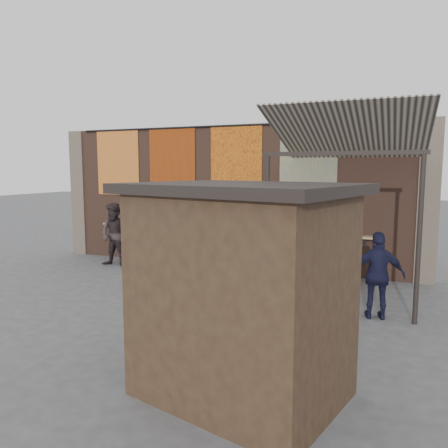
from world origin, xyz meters
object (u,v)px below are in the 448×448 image
Objects in this scene: diner_right at (115,235)px; scooter_stool_1 at (154,252)px; shelf_box at (272,227)px; scooter_stool_5 at (232,257)px; scooter_stool_7 at (278,262)px; scooter_stool_9 at (325,267)px; diner_left at (133,242)px; shopper_navy at (378,276)px; market_stall at (242,296)px; scooter_stool_0 at (133,250)px; shopper_tan at (292,260)px; scooter_stool_3 at (192,255)px; shopper_grey at (322,257)px; scooter_stool_4 at (212,255)px; scooter_stool_8 at (301,264)px; scooter_stool_6 at (253,259)px; scooter_stool_2 at (169,252)px.

scooter_stool_1 is at bearing 32.91° from diner_right.
shelf_box reaches higher than scooter_stool_5.
scooter_stool_1 is at bearing 179.05° from scooter_stool_7.
diner_left reaches higher than scooter_stool_9.
market_stall is at bearing 57.05° from shopper_navy.
shopper_tan is (5.17, -1.46, 0.39)m from scooter_stool_0.
market_stall is at bearing -90.66° from scooter_stool_9.
scooter_stool_3 is at bearing 0.26° from scooter_stool_1.
scooter_stool_5 is at bearing -29.11° from shopper_grey.
scooter_stool_4 is 0.47× the size of shopper_grey.
diner_left is 0.64m from diner_right.
scooter_stool_8 reaches higher than scooter_stool_9.
scooter_stool_0 reaches higher than scooter_stool_8.
scooter_stool_5 and scooter_stool_6 have the same top height.
scooter_stool_5 is 0.56× the size of diner_left.
market_stall is at bearing -85.15° from scooter_stool_8.
scooter_stool_2 is 1.11× the size of scooter_stool_3.
shopper_navy is (6.63, -1.94, 0.07)m from diner_left.
shelf_box is 3.92m from diner_left.
shelf_box reaches higher than scooter_stool_2.
shelf_box is at bearing 19.04° from scooter_stool_5.
scooter_stool_3 is at bearing 178.80° from scooter_stool_8.
scooter_stool_2 reaches higher than scooter_stool_9.
scooter_stool_2 is at bearing 55.35° from diner_left.
scooter_stool_7 reaches higher than scooter_stool_0.
scooter_stool_3 is 7.21m from market_stall.
scooter_stool_5 is 6.58m from market_stall.
diner_right is at bearing -158.12° from diner_left.
scooter_stool_8 is 0.42× the size of shopper_grey.
market_stall is (4.91, -6.14, 0.88)m from scooter_stool_1.
scooter_stool_2 is 0.57× the size of shopper_tan.
market_stall is at bearing -79.33° from scooter_stool_7.
diner_right is (-5.88, -0.57, 0.58)m from scooter_stool_9.
scooter_stool_9 is 1.65m from shopper_grey.
market_stall is at bearing -59.25° from scooter_stool_3.
market_stall is (0.52, -6.08, 0.89)m from scooter_stool_8.
market_stall reaches higher than shelf_box.
scooter_stool_4 is (1.86, 0.01, 0.04)m from scooter_stool_1.
market_stall is at bearing -68.26° from scooter_stool_5.
shopper_navy is at bearing -22.11° from scooter_stool_1.
diner_left is 0.83× the size of shopper_grey.
scooter_stool_9 is at bearing 3.43° from diner_right.
scooter_stool_6 is (3.79, -0.02, 0.03)m from scooter_stool_0.
scooter_stool_1 is 1.23m from diner_right.
scooter_stool_9 is (0.59, -0.01, -0.02)m from scooter_stool_8.
scooter_stool_9 is at bearing -83.14° from shopper_grey.
scooter_stool_4 is 2.27m from diner_left.
diner_left is at bearing -170.52° from scooter_stool_6.
shopper_navy is at bearing -37.71° from scooter_stool_6.
scooter_stool_9 is at bearing 0.06° from scooter_stool_6.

